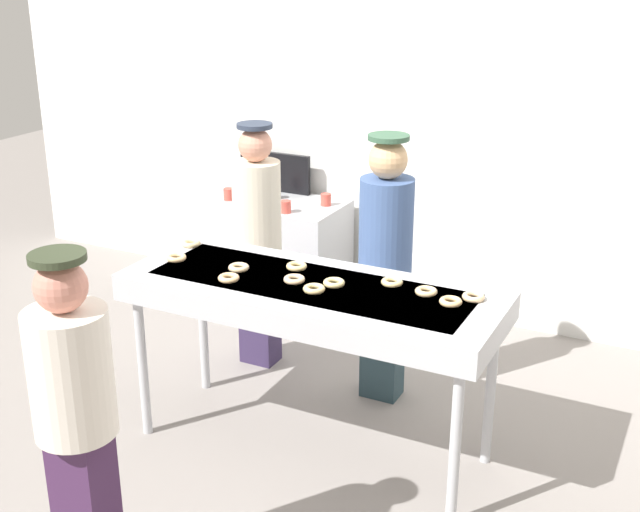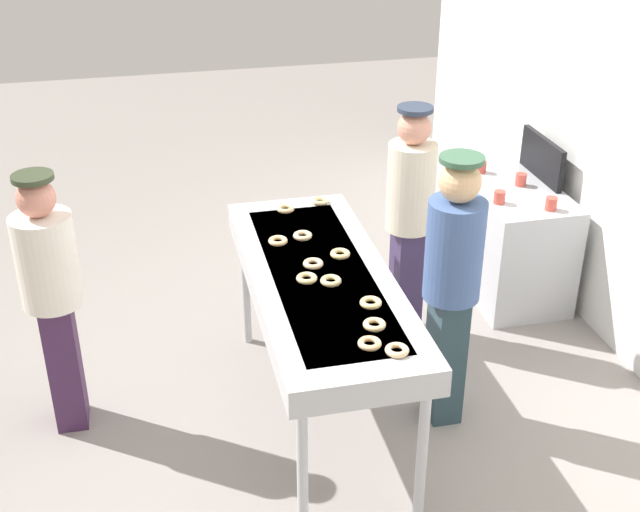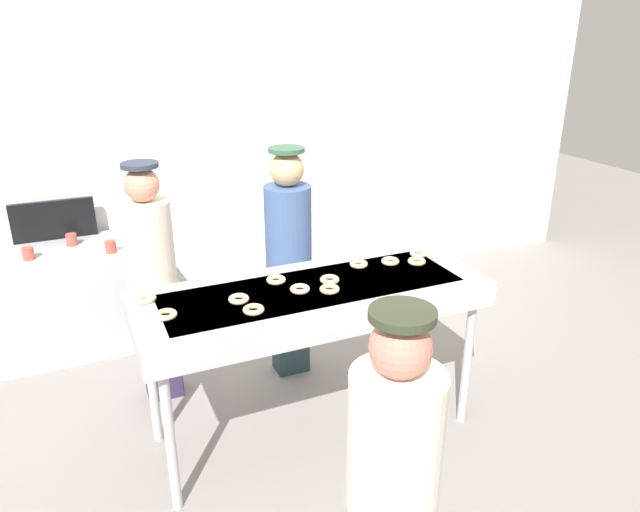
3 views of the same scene
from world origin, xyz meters
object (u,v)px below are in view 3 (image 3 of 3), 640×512
plain_donut_1 (254,310)px  plain_donut_9 (239,299)px  fryer_conveyor (313,300)px  customer_waiting (393,484)px  worker_baker (289,251)px  menu_display (54,220)px  plain_donut_10 (146,298)px  plain_donut_11 (330,289)px  plain_donut_7 (390,261)px  paper_cup_2 (72,240)px  plain_donut_6 (166,315)px  worker_assistant (152,273)px  prep_counter (67,300)px  plain_donut_3 (300,289)px  paper_cup_1 (131,231)px  paper_cup_0 (111,247)px  plain_donut_4 (359,264)px  plain_donut_5 (418,254)px  paper_cup_3 (28,254)px  plain_donut_8 (330,280)px  plain_donut_0 (276,280)px

plain_donut_1 → plain_donut_9: bearing=102.7°
fryer_conveyor → customer_waiting: 1.52m
worker_baker → menu_display: bearing=-32.3°
plain_donut_1 → menu_display: size_ratio=0.19×
plain_donut_10 → plain_donut_11: (1.00, -0.30, 0.00)m
plain_donut_7 → paper_cup_2: 2.52m
fryer_conveyor → plain_donut_6: plain_donut_6 is taller
worker_assistant → plain_donut_1: bearing=99.5°
plain_donut_7 → prep_counter: (-1.98, 1.62, -0.61)m
plain_donut_3 → customer_waiting: (-0.23, -1.46, -0.11)m
customer_waiting → prep_counter: (-1.06, 3.25, -0.50)m
plain_donut_10 → paper_cup_1: size_ratio=1.26×
paper_cup_0 → menu_display: size_ratio=0.15×
plain_donut_6 → worker_baker: (0.99, 0.77, -0.07)m
fryer_conveyor → plain_donut_4: bearing=24.2°
customer_waiting → paper_cup_0: 3.10m
plain_donut_1 → worker_baker: size_ratio=0.07×
menu_display → paper_cup_1: bearing=-18.8°
plain_donut_5 → paper_cup_0: 2.30m
fryer_conveyor → worker_baker: (0.13, 0.74, 0.03)m
paper_cup_2 → paper_cup_3: same height
plain_donut_7 → plain_donut_11: 0.59m
plain_donut_4 → paper_cup_2: bearing=135.5°
fryer_conveyor → plain_donut_5: 0.87m
menu_display → plain_donut_7: bearing=-43.6°
plain_donut_6 → paper_cup_0: size_ratio=1.26×
plain_donut_4 → plain_donut_7: 0.21m
paper_cup_0 → paper_cup_2: bearing=132.7°
plain_donut_3 → paper_cup_2: bearing=122.7°
plain_donut_8 → customer_waiting: 1.58m
plain_donut_9 → worker_assistant: worker_assistant is taller
menu_display → plain_donut_5: bearing=-39.7°
customer_waiting → prep_counter: 3.45m
plain_donut_1 → plain_donut_3: same height
plain_donut_0 → paper_cup_3: plain_donut_0 is taller
plain_donut_11 → paper_cup_0: bearing=123.4°
plain_donut_11 → paper_cup_2: 2.34m
plain_donut_6 → plain_donut_9: same height
plain_donut_7 → plain_donut_10: bearing=177.3°
menu_display → plain_donut_10: bearing=-76.1°
plain_donut_1 → paper_cup_0: 1.80m
plain_donut_0 → plain_donut_4: same height
plain_donut_1 → paper_cup_2: size_ratio=1.26×
plain_donut_9 → menu_display: menu_display is taller
plain_donut_0 → plain_donut_7: 0.78m
worker_baker → paper_cup_2: bearing=-29.4°
paper_cup_0 → plain_donut_1: bearing=-70.9°
plain_donut_5 → paper_cup_0: plain_donut_5 is taller
plain_donut_4 → worker_assistant: worker_assistant is taller
plain_donut_5 → paper_cup_2: size_ratio=1.26×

